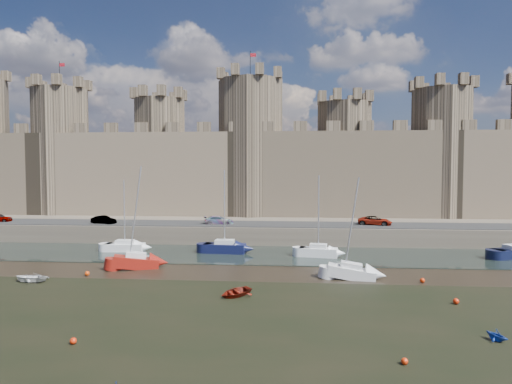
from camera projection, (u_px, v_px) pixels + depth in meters
ground at (155, 319)px, 31.70m from camera, size 160.00×160.00×0.00m
seaweed_patch at (123, 354)px, 25.73m from camera, size 70.00×34.00×0.01m
water_channel at (215, 254)px, 55.58m from camera, size 160.00×12.00×0.08m
quay at (246, 214)px, 91.34m from camera, size 160.00×60.00×2.50m
road at (227, 224)px, 65.40m from camera, size 160.00×7.00×0.10m
castle at (235, 161)px, 78.91m from camera, size 108.50×11.00×29.00m
car_1 at (104, 220)px, 65.19m from camera, size 3.89×2.29×1.21m
car_2 at (219, 220)px, 64.94m from camera, size 4.28×2.09×1.20m
car_3 at (375, 221)px, 63.81m from camera, size 5.03×3.17×1.29m
sailboat_0 at (125, 246)px, 57.34m from camera, size 4.86×2.03×8.97m
sailboat_1 at (225, 247)px, 56.19m from camera, size 5.22×2.29×10.24m
sailboat_2 at (318, 251)px, 53.75m from camera, size 4.67×2.46×9.58m
sailboat_4 at (136, 261)px, 47.74m from camera, size 4.95×3.19×10.79m
sailboat_5 at (351, 271)px, 43.31m from camera, size 4.66×2.24×9.70m
dinghy_4 at (236, 293)px, 37.32m from camera, size 3.40×3.35×0.58m
dinghy_5 at (497, 336)px, 27.67m from camera, size 1.75×1.78×0.71m
dinghy_6 at (30, 278)px, 42.26m from camera, size 3.89×3.23×0.70m
buoy_1 at (87, 273)px, 44.52m from camera, size 0.46×0.46×0.46m
buoy_2 at (405, 361)px, 24.38m from camera, size 0.38×0.38×0.38m
buoy_3 at (422, 280)px, 41.83m from camera, size 0.44×0.44×0.44m
buoy_4 at (73, 341)px, 27.21m from camera, size 0.41×0.41×0.41m
buoy_5 at (456, 301)px, 35.21m from camera, size 0.47×0.47×0.47m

